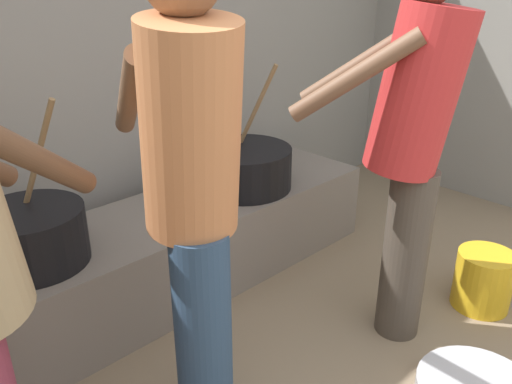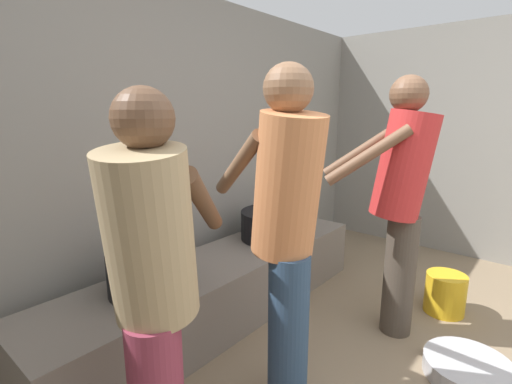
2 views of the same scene
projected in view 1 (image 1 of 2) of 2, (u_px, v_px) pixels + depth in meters
The scene contains 7 objects.
block_enclosure_rear at pixel (53, 65), 2.50m from camera, with size 5.59×0.20×2.30m, color gray.
hearth_ledge at pixel (157, 257), 2.63m from camera, with size 2.62×0.60×0.45m, color slate.
cooking_pot_main at pixel (32, 236), 2.11m from camera, with size 0.45×0.45×0.69m.
cooking_pot_secondary at pixel (244, 167), 2.86m from camera, with size 0.54×0.54×0.68m.
cook_in_orange_shirt at pixel (193, 184), 1.60m from camera, with size 0.56×0.75×1.67m.
cook_in_red_shirt at pixel (412, 134), 2.08m from camera, with size 0.64×0.75×1.67m.
bucket_yellow_plastic at pixel (483, 280), 2.57m from camera, with size 0.28×0.28×0.30m, color gold.
Camera 1 is at (-1.05, -0.05, 1.57)m, focal length 36.13 mm.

